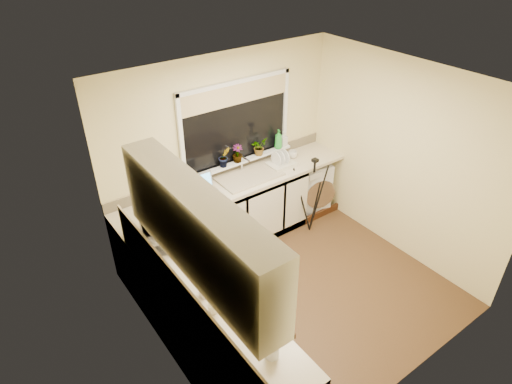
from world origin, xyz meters
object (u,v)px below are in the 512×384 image
at_px(plant_b, 224,157).
at_px(glass_jug, 272,350).
at_px(dish_rack, 281,164).
at_px(microwave, 159,230).
at_px(tripod, 312,196).
at_px(washing_machine, 307,185).
at_px(soap_bottle_green, 278,139).
at_px(steel_jar, 203,291).
at_px(plant_d, 259,147).
at_px(soap_bottle_clear, 283,139).
at_px(cup_left, 213,308).
at_px(cup_back, 293,154).
at_px(kettle, 177,243).
at_px(plant_c, 237,154).
at_px(laptop, 204,190).

bearing_deg(plant_b, glass_jug, -115.34).
distance_m(dish_rack, microwave, 2.07).
bearing_deg(tripod, glass_jug, -142.42).
relative_size(washing_machine, soap_bottle_green, 2.87).
bearing_deg(steel_jar, microwave, 87.65).
distance_m(microwave, plant_d, 1.93).
xyz_separation_m(steel_jar, soap_bottle_clear, (2.26, 1.67, 0.19)).
bearing_deg(soap_bottle_green, plant_d, 178.88).
bearing_deg(microwave, steel_jar, -167.33).
height_order(tripod, cup_left, tripod).
distance_m(plant_d, cup_back, 0.55).
bearing_deg(washing_machine, cup_back, -171.68).
relative_size(plant_d, soap_bottle_clear, 1.14).
relative_size(soap_bottle_green, cup_left, 2.43).
bearing_deg(plant_b, kettle, -141.23).
bearing_deg(tripod, microwave, 179.01).
height_order(plant_b, cup_back, plant_b).
relative_size(tripod, microwave, 2.24).
relative_size(glass_jug, plant_d, 0.67).
distance_m(tripod, glass_jug, 2.88).
distance_m(tripod, steel_jar, 2.51).
relative_size(microwave, cup_left, 4.50).
xyz_separation_m(washing_machine, glass_jug, (-2.49, -2.33, 0.59)).
height_order(soap_bottle_green, cup_left, soap_bottle_green).
bearing_deg(glass_jug, microwave, 92.19).
height_order(steel_jar, plant_c, plant_c).
height_order(dish_rack, glass_jug, glass_jug).
bearing_deg(dish_rack, cup_left, -140.22).
bearing_deg(microwave, kettle, -147.48).
height_order(plant_b, cup_left, plant_b).
height_order(laptop, steel_jar, laptop).
bearing_deg(microwave, cup_back, -60.15).
bearing_deg(soap_bottle_green, cup_back, -34.23).
distance_m(microwave, soap_bottle_clear, 2.34).
xyz_separation_m(washing_machine, microwave, (-2.55, -0.56, 0.65)).
distance_m(glass_jug, cup_back, 3.25).
xyz_separation_m(tripod, cup_back, (0.06, 0.51, 0.39)).
bearing_deg(tripod, laptop, 160.35).
relative_size(kettle, cup_back, 1.44).
bearing_deg(plant_b, steel_jar, -128.02).
xyz_separation_m(steel_jar, plant_c, (1.49, 1.65, 0.21)).
distance_m(washing_machine, glass_jug, 3.46).
distance_m(tripod, soap_bottle_clear, 0.88).
height_order(tripod, cup_back, tripod).
relative_size(plant_b, plant_d, 1.18).
bearing_deg(plant_c, washing_machine, -8.57).
bearing_deg(microwave, tripod, -72.49).
bearing_deg(plant_c, glass_jug, -118.94).
bearing_deg(soap_bottle_clear, soap_bottle_green, -165.05).
bearing_deg(cup_left, dish_rack, 38.55).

